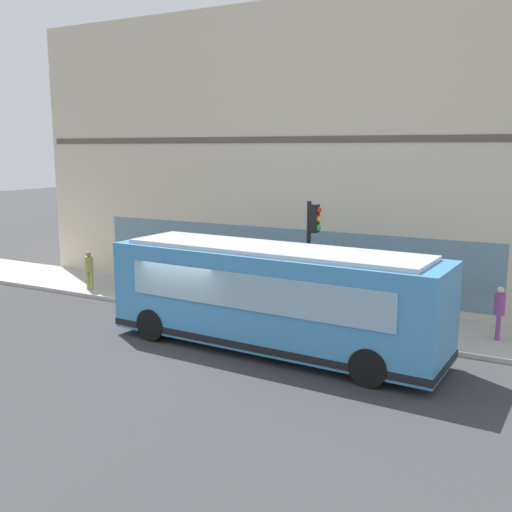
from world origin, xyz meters
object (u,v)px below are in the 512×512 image
Objects in this scene: city_bus_nearside at (272,298)px; pedestrian_walking_along_curb at (272,287)px; pedestrian_by_light_pole at (89,268)px; traffic_light_near_corner at (312,239)px; fire_hydrant at (223,300)px; pedestrian_near_hydrant at (499,309)px; pedestrian_near_building_entrance at (368,291)px.

city_bus_nearside is 6.42× the size of pedestrian_walking_along_curb.
city_bus_nearside is 6.40× the size of pedestrian_by_light_pole.
traffic_light_near_corner is at bearing -89.99° from pedestrian_by_light_pole.
fire_hydrant is 6.38m from pedestrian_by_light_pole.
pedestrian_near_hydrant reaches higher than pedestrian_walking_along_curb.
pedestrian_near_hydrant is 0.91× the size of pedestrian_near_building_entrance.
traffic_light_near_corner reaches higher than pedestrian_near_hydrant.
pedestrian_by_light_pole is at bearing 90.01° from traffic_light_near_corner.
traffic_light_near_corner is 5.44× the size of fire_hydrant.
pedestrian_near_hydrant is (1.13, -5.64, -1.87)m from traffic_light_near_corner.
traffic_light_near_corner is at bearing -90.43° from fire_hydrant.
pedestrian_by_light_pole is at bearing 74.92° from city_bus_nearside.
pedestrian_walking_along_curb is at bearing 94.41° from pedestrian_near_hydrant.
fire_hydrant is 0.47× the size of pedestrian_by_light_pole.
pedestrian_by_light_pole is 1.00× the size of pedestrian_walking_along_curb.
pedestrian_by_light_pole is at bearing 94.20° from pedestrian_near_hydrant.
pedestrian_by_light_pole is at bearing 94.00° from pedestrian_walking_along_curb.
pedestrian_near_building_entrance is (3.70, -1.71, -0.38)m from city_bus_nearside.
pedestrian_near_hydrant is (1.13, -15.41, 0.02)m from pedestrian_by_light_pole.
traffic_light_near_corner reaches higher than pedestrian_near_building_entrance.
pedestrian_near_hydrant is at bearing -85.80° from pedestrian_by_light_pole.
pedestrian_by_light_pole is at bearing 90.25° from fire_hydrant.
traffic_light_near_corner is at bearing 124.74° from pedestrian_near_building_entrance.
pedestrian_walking_along_curb is 0.97× the size of pedestrian_near_hydrant.
traffic_light_near_corner is 2.54× the size of pedestrian_by_light_pole.
city_bus_nearside is 2.96m from traffic_light_near_corner.
pedestrian_near_hydrant reaches higher than fire_hydrant.
city_bus_nearside is at bearing -128.66° from fire_hydrant.
pedestrian_by_light_pole is 0.89× the size of pedestrian_near_building_entrance.
city_bus_nearside is 6.25× the size of pedestrian_near_hydrant.
pedestrian_near_hydrant reaches higher than pedestrian_by_light_pole.
city_bus_nearside reaches higher than pedestrian_walking_along_curb.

